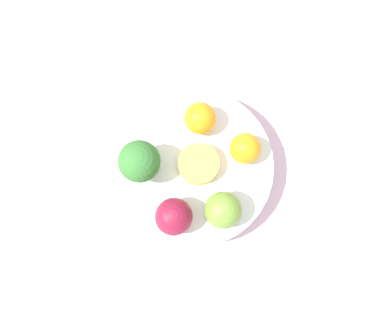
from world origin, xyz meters
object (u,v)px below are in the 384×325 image
broccoli (139,162)px  orange_back (245,148)px  apple_green (174,217)px  small_cup (199,164)px  orange_front (200,118)px  apple_red (221,211)px  bowl (192,167)px

broccoli → orange_back: broccoli is taller
apple_green → small_cup: bearing=-145.4°
orange_front → small_cup: 0.06m
apple_green → small_cup: 0.07m
apple_red → apple_green: bearing=-24.9°
bowl → small_cup: 0.03m
apple_green → small_cup: apple_green is taller
small_cup → orange_back: bearing=165.9°
apple_red → orange_front: (-0.04, -0.11, -0.00)m
orange_front → orange_back: size_ratio=1.05×
orange_front → orange_back: 0.07m
bowl → apple_green: apple_green is taller
orange_back → apple_green: bearing=12.7°
bowl → orange_back: 0.08m
apple_red → small_cup: apple_red is taller
apple_red → apple_green: size_ratio=1.00×
apple_red → orange_front: apple_red is taller
apple_green → orange_front: 0.13m
orange_front → orange_back: bearing=113.7°
broccoli → orange_front: broccoli is taller
broccoli → small_cup: (-0.06, 0.03, -0.03)m
bowl → small_cup: size_ratio=4.07×
orange_front → small_cup: orange_front is taller
broccoli → orange_front: 0.10m
bowl → orange_front: bearing=-131.7°
apple_red → bowl: bearing=-92.2°
orange_back → small_cup: size_ratio=0.76×
small_cup → bowl: bearing=-45.4°
apple_green → apple_red: bearing=155.1°
apple_green → orange_front: (-0.09, -0.09, -0.00)m
bowl → broccoli: bearing=-27.0°
apple_green → orange_front: apple_green is taller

